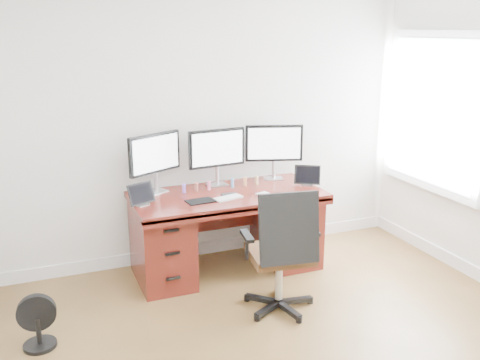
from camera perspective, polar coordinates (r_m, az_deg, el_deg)
name	(u,v)px	position (r m, az deg, el deg)	size (l,w,h in m)	color
back_wall	(210,119)	(5.03, -3.21, 6.56)	(4.00, 0.10, 2.70)	white
desk	(227,228)	(4.90, -1.45, -5.19)	(1.70, 0.80, 0.75)	#531710
office_chair	(281,272)	(4.23, 4.39, -9.72)	(0.62, 0.62, 1.03)	black
floor_fan	(38,323)	(4.10, -20.78, -14.05)	(0.27, 0.23, 0.39)	black
monitor_left	(155,155)	(4.76, -9.07, 2.60)	(0.51, 0.28, 0.53)	silver
monitor_center	(217,150)	(4.92, -2.48, 3.21)	(0.55, 0.16, 0.53)	silver
monitor_right	(274,145)	(5.13, 3.64, 3.73)	(0.53, 0.20, 0.53)	silver
tablet_left	(142,195)	(4.49, -10.46, -1.61)	(0.25, 0.16, 0.19)	silver
tablet_right	(308,176)	(5.01, 7.24, 0.38)	(0.24, 0.18, 0.19)	silver
keyboard	(228,198)	(4.60, -1.26, -1.91)	(0.25, 0.11, 0.01)	silver
trackpad	(264,194)	(4.71, 2.57, -1.53)	(0.11, 0.11, 0.01)	silver
drawing_tablet	(201,201)	(4.53, -4.23, -2.26)	(0.24, 0.15, 0.01)	black
phone	(229,194)	(4.71, -1.17, -1.52)	(0.13, 0.07, 0.01)	black
figurine_purple	(184,188)	(4.78, -5.99, -0.81)	(0.04, 0.04, 0.09)	#8C5FE3
figurine_brown	(196,186)	(4.81, -4.69, -0.67)	(0.04, 0.04, 0.09)	#9A4D40
figurine_pink	(209,185)	(4.84, -3.34, -0.52)	(0.04, 0.04, 0.09)	pink
figurine_blue	(232,182)	(4.91, -0.82, -0.24)	(0.04, 0.04, 0.09)	#679DDD
figurine_orange	(245,181)	(4.96, 0.55, -0.09)	(0.04, 0.04, 0.09)	#EB9758
figurine_yellow	(257,180)	(5.00, 1.79, 0.05)	(0.04, 0.04, 0.09)	#E3B57B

